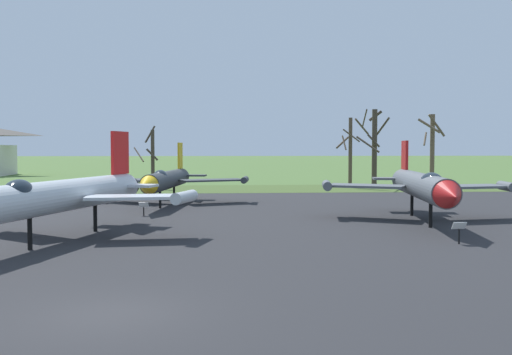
% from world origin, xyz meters
% --- Properties ---
extents(ground_plane, '(600.00, 600.00, 0.00)m').
position_xyz_m(ground_plane, '(0.00, 0.00, 0.00)').
color(ground_plane, '#4C6B33').
extents(asphalt_apron, '(99.04, 50.47, 0.05)m').
position_xyz_m(asphalt_apron, '(0.00, 15.14, 0.03)').
color(asphalt_apron, '#28282B').
rests_on(asphalt_apron, ground).
extents(grass_verge_strip, '(159.04, 12.00, 0.06)m').
position_xyz_m(grass_verge_strip, '(0.00, 46.38, 0.03)').
color(grass_verge_strip, '#435928').
rests_on(grass_verge_strip, ground).
extents(jet_fighter_front_right, '(11.26, 15.22, 5.21)m').
position_xyz_m(jet_fighter_front_right, '(-4.28, 12.25, 2.16)').
color(jet_fighter_front_right, silver).
rests_on(jet_fighter_front_right, ground).
extents(jet_fighter_rear_left, '(11.47, 15.26, 4.78)m').
position_xyz_m(jet_fighter_rear_left, '(14.63, 18.03, 2.15)').
color(jet_fighter_rear_left, '#565B60').
rests_on(jet_fighter_rear_left, ground).
extents(info_placard_rear_left, '(0.63, 0.28, 1.03)m').
position_xyz_m(info_placard_rear_left, '(13.51, 10.13, 0.67)').
color(info_placard_rear_left, black).
rests_on(info_placard_rear_left, ground).
extents(jet_fighter_rear_right, '(11.89, 14.26, 4.74)m').
position_xyz_m(jet_fighter_rear_right, '(-0.74, 29.12, 1.94)').
color(jet_fighter_rear_right, '#33383D').
rests_on(jet_fighter_rear_right, ground).
extents(info_placard_rear_right, '(0.62, 0.27, 0.90)m').
position_xyz_m(info_placard_rear_right, '(-1.66, 22.24, 0.57)').
color(info_placard_rear_right, black).
rests_on(info_placard_rear_right, ground).
extents(bare_tree_left_of_center, '(2.71, 2.95, 6.65)m').
position_xyz_m(bare_tree_left_of_center, '(-3.69, 47.97, 3.35)').
color(bare_tree_left_of_center, '#42382D').
rests_on(bare_tree_left_of_center, ground).
extents(bare_tree_center, '(3.56, 3.56, 8.31)m').
position_xyz_m(bare_tree_center, '(17.33, 46.97, 4.28)').
color(bare_tree_center, brown).
rests_on(bare_tree_center, ground).
extents(bare_tree_right_of_center, '(3.71, 3.70, 8.54)m').
position_xyz_m(bare_tree_right_of_center, '(20.53, 49.40, 4.58)').
color(bare_tree_right_of_center, '#42382D').
rests_on(bare_tree_right_of_center, ground).
extents(bare_tree_far_right, '(2.97, 3.00, 8.05)m').
position_xyz_m(bare_tree_far_right, '(27.17, 49.75, 4.50)').
color(bare_tree_far_right, brown).
rests_on(bare_tree_far_right, ground).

